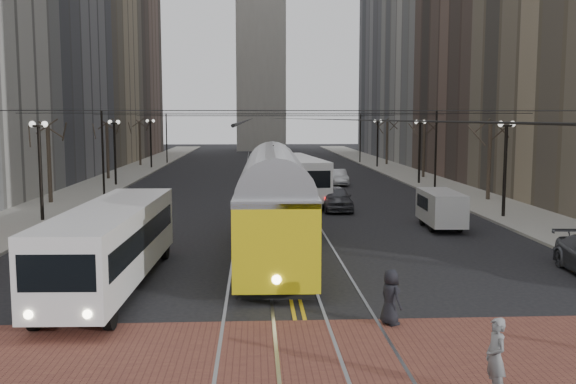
{
  "coord_description": "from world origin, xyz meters",
  "views": [
    {
      "loc": [
        -1.35,
        -19.63,
        6.06
      ],
      "look_at": [
        0.05,
        6.74,
        3.0
      ],
      "focal_mm": 40.0,
      "sensor_mm": 36.0,
      "label": 1
    }
  ],
  "objects": [
    {
      "name": "building_right_far",
      "position": [
        25.5,
        86.0,
        20.0
      ],
      "size": [
        16.0,
        20.0,
        40.0
      ],
      "primitive_type": "cube",
      "color": "slate",
      "rests_on": "ground"
    },
    {
      "name": "building_right_mid",
      "position": [
        25.5,
        46.0,
        17.0
      ],
      "size": [
        16.0,
        20.0,
        34.0
      ],
      "primitive_type": "cube",
      "color": "brown",
      "rests_on": "ground"
    },
    {
      "name": "rear_bus",
      "position": [
        1.8,
        27.26,
        1.6
      ],
      "size": [
        3.89,
        12.44,
        3.19
      ],
      "primitive_type": "cube",
      "rotation": [
        0.0,
        0.0,
        0.1
      ],
      "color": "white",
      "rests_on": "ground"
    },
    {
      "name": "building_left_far",
      "position": [
        -25.5,
        86.0,
        20.0
      ],
      "size": [
        16.0,
        20.0,
        40.0
      ],
      "primitive_type": "cube",
      "color": "brown",
      "rests_on": "ground"
    },
    {
      "name": "trolley_wires",
      "position": [
        0.0,
        34.83,
        3.77
      ],
      "size": [
        25.96,
        120.0,
        6.6
      ],
      "color": "black",
      "rests_on": "ground"
    },
    {
      "name": "sedan_silver",
      "position": [
        6.24,
        38.01,
        0.7
      ],
      "size": [
        1.55,
        4.27,
        1.4
      ],
      "primitive_type": "imported",
      "rotation": [
        0.0,
        0.0,
        0.02
      ],
      "color": "#B3B7BC",
      "rests_on": "ground"
    },
    {
      "name": "sidewalk_right",
      "position": [
        15.0,
        45.0,
        0.07
      ],
      "size": [
        5.0,
        140.0,
        0.15
      ],
      "primitive_type": "cube",
      "color": "gray",
      "rests_on": "ground"
    },
    {
      "name": "lamp_posts",
      "position": [
        -0.0,
        28.75,
        2.8
      ],
      "size": [
        27.6,
        57.2,
        5.6
      ],
      "color": "black",
      "rests_on": "ground"
    },
    {
      "name": "pedestrian_b",
      "position": [
        3.86,
        -6.5,
        0.89
      ],
      "size": [
        0.47,
        0.67,
        1.76
      ],
      "primitive_type": "imported",
      "rotation": [
        0.0,
        0.0,
        4.79
      ],
      "color": "gray",
      "rests_on": "crosswalk_band"
    },
    {
      "name": "streetcar_rails",
      "position": [
        0.0,
        45.0,
        0.0
      ],
      "size": [
        4.8,
        130.0,
        0.02
      ],
      "primitive_type": "cube",
      "color": "gray",
      "rests_on": "ground"
    },
    {
      "name": "transit_bus",
      "position": [
        -6.43,
        3.16,
        1.47
      ],
      "size": [
        2.8,
        11.79,
        2.93
      ],
      "primitive_type": "cube",
      "rotation": [
        0.0,
        0.0,
        -0.03
      ],
      "color": "white",
      "rests_on": "ground"
    },
    {
      "name": "cargo_van",
      "position": [
        8.88,
        14.71,
        1.03
      ],
      "size": [
        1.95,
        4.7,
        2.05
      ],
      "primitive_type": "cube",
      "rotation": [
        0.0,
        0.0,
        -0.04
      ],
      "color": "#B8B8B8",
      "rests_on": "ground"
    },
    {
      "name": "sedan_grey",
      "position": [
        4.0,
        22.0,
        0.8
      ],
      "size": [
        1.95,
        4.72,
        1.6
      ],
      "primitive_type": "imported",
      "rotation": [
        0.0,
        0.0,
        0.01
      ],
      "color": "#42434A",
      "rests_on": "ground"
    },
    {
      "name": "centre_lines",
      "position": [
        0.0,
        45.0,
        0.01
      ],
      "size": [
        0.42,
        130.0,
        0.01
      ],
      "primitive_type": "cube",
      "color": "gold",
      "rests_on": "ground"
    },
    {
      "name": "crosswalk_band",
      "position": [
        0.0,
        -4.0,
        0.01
      ],
      "size": [
        25.0,
        6.0,
        0.01
      ],
      "primitive_type": "cube",
      "color": "brown",
      "rests_on": "ground"
    },
    {
      "name": "street_trees",
      "position": [
        0.0,
        35.25,
        2.8
      ],
      "size": [
        31.68,
        53.28,
        5.6
      ],
      "color": "#382D23",
      "rests_on": "ground"
    },
    {
      "name": "sidewalk_left",
      "position": [
        -15.0,
        45.0,
        0.07
      ],
      "size": [
        5.0,
        140.0,
        0.15
      ],
      "primitive_type": "cube",
      "color": "gray",
      "rests_on": "ground"
    },
    {
      "name": "building_left_mid",
      "position": [
        -25.5,
        46.0,
        17.0
      ],
      "size": [
        16.0,
        20.0,
        34.0
      ],
      "primitive_type": "cube",
      "color": "slate",
      "rests_on": "ground"
    },
    {
      "name": "streetcar",
      "position": [
        -0.5,
        8.21,
        1.82
      ],
      "size": [
        3.18,
        15.53,
        3.65
      ],
      "primitive_type": "cube",
      "rotation": [
        0.0,
        0.0,
        -0.02
      ],
      "color": "gold",
      "rests_on": "ground"
    },
    {
      "name": "ground",
      "position": [
        0.0,
        0.0,
        0.0
      ],
      "size": [
        260.0,
        260.0,
        0.0
      ],
      "primitive_type": "plane",
      "color": "black",
      "rests_on": "ground"
    },
    {
      "name": "pedestrian_a",
      "position": [
        2.63,
        -1.5,
        0.84
      ],
      "size": [
        0.81,
        0.95,
        1.65
      ],
      "primitive_type": "imported",
      "rotation": [
        0.0,
        0.0,
        2.0
      ],
      "color": "black",
      "rests_on": "crosswalk_band"
    }
  ]
}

